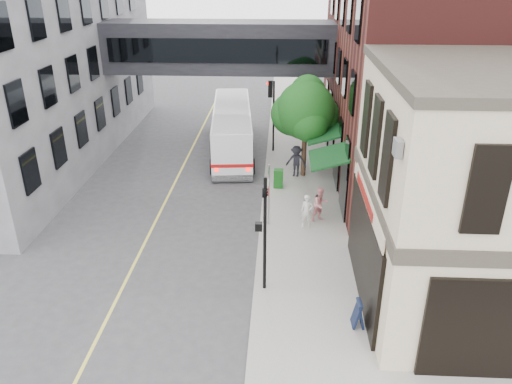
# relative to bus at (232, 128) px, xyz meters

# --- Properties ---
(ground) EXTENTS (120.00, 120.00, 0.00)m
(ground) POSITION_rel_bus_xyz_m (2.25, -17.17, -1.60)
(ground) COLOR #38383A
(ground) RESTS_ON ground
(sidewalk_main) EXTENTS (4.00, 60.00, 0.15)m
(sidewalk_main) POSITION_rel_bus_xyz_m (4.25, -3.17, -1.53)
(sidewalk_main) COLOR gray
(sidewalk_main) RESTS_ON ground
(brick_building) EXTENTS (13.76, 18.00, 14.00)m
(brick_building) POSITION_rel_bus_xyz_m (12.23, -2.17, 5.39)
(brick_building) COLOR #491916
(brick_building) RESTS_ON ground
(skyway_bridge) EXTENTS (14.00, 3.18, 3.00)m
(skyway_bridge) POSITION_rel_bus_xyz_m (-0.75, 0.83, 4.90)
(skyway_bridge) COLOR black
(skyway_bridge) RESTS_ON ground
(traffic_signal_near) EXTENTS (0.44, 0.22, 4.60)m
(traffic_signal_near) POSITION_rel_bus_xyz_m (2.62, -15.17, 1.38)
(traffic_signal_near) COLOR black
(traffic_signal_near) RESTS_ON sidewalk_main
(traffic_signal_far) EXTENTS (0.53, 0.28, 4.50)m
(traffic_signal_far) POSITION_rel_bus_xyz_m (2.51, -0.17, 1.74)
(traffic_signal_far) COLOR black
(traffic_signal_far) RESTS_ON sidewalk_main
(street_sign_pole) EXTENTS (0.08, 0.75, 3.00)m
(street_sign_pole) POSITION_rel_bus_xyz_m (2.64, -10.17, 0.33)
(street_sign_pole) COLOR gray
(street_sign_pole) RESTS_ON sidewalk_main
(street_tree) EXTENTS (3.80, 3.20, 5.60)m
(street_tree) POSITION_rel_bus_xyz_m (4.45, -3.95, 2.31)
(street_tree) COLOR #382619
(street_tree) RESTS_ON sidewalk_main
(lane_marking) EXTENTS (0.12, 40.00, 0.01)m
(lane_marking) POSITION_rel_bus_xyz_m (-2.75, -7.17, -1.60)
(lane_marking) COLOR #D8CC4C
(lane_marking) RESTS_ON ground
(bus) EXTENTS (3.37, 10.79, 2.86)m
(bus) POSITION_rel_bus_xyz_m (0.00, 0.00, 0.00)
(bus) COLOR white
(bus) RESTS_ON ground
(pedestrian_a) EXTENTS (0.59, 0.41, 1.55)m
(pedestrian_a) POSITION_rel_bus_xyz_m (4.40, -10.27, -0.68)
(pedestrian_a) COLOR silver
(pedestrian_a) RESTS_ON sidewalk_main
(pedestrian_b) EXTENTS (1.02, 0.96, 1.67)m
(pedestrian_b) POSITION_rel_bus_xyz_m (5.06, -9.64, -0.62)
(pedestrian_b) COLOR pink
(pedestrian_b) RESTS_ON sidewalk_main
(pedestrian_c) EXTENTS (1.29, 0.92, 1.81)m
(pedestrian_c) POSITION_rel_bus_xyz_m (4.04, -4.33, -0.55)
(pedestrian_c) COLOR black
(pedestrian_c) RESTS_ON sidewalk_main
(newspaper_box) EXTENTS (0.52, 0.46, 1.01)m
(newspaper_box) POSITION_rel_bus_xyz_m (3.06, -5.92, -0.95)
(newspaper_box) COLOR #124F14
(newspaper_box) RESTS_ON sidewalk_main
(sandwich_board) EXTENTS (0.37, 0.55, 0.96)m
(sandwich_board) POSITION_rel_bus_xyz_m (5.85, -17.13, -0.97)
(sandwich_board) COLOR black
(sandwich_board) RESTS_ON sidewalk_main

